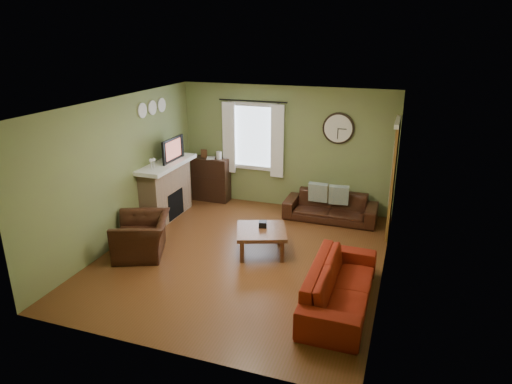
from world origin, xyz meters
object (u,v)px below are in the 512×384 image
(sofa_red, at_px, (340,285))
(armchair, at_px, (142,236))
(sofa_brown, at_px, (330,207))
(bookshelf, at_px, (211,179))
(coffee_table, at_px, (261,241))

(sofa_red, relative_size, armchair, 2.04)
(armchair, bearing_deg, sofa_brown, 109.95)
(bookshelf, xyz_separation_m, armchair, (-0.01, -2.84, -0.16))
(sofa_red, bearing_deg, bookshelf, 46.38)
(coffee_table, bearing_deg, bookshelf, 131.66)
(coffee_table, bearing_deg, sofa_brown, 65.67)
(bookshelf, distance_m, sofa_red, 4.78)
(sofa_red, xyz_separation_m, armchair, (-3.47, 0.45, 0.03))
(sofa_brown, height_order, sofa_red, sofa_red)
(sofa_red, relative_size, coffee_table, 2.50)
(bookshelf, distance_m, coffee_table, 2.90)
(armchair, bearing_deg, bookshelf, 156.95)
(sofa_brown, distance_m, armchair, 3.79)
(bookshelf, distance_m, sofa_brown, 2.79)
(bookshelf, xyz_separation_m, sofa_red, (3.45, -3.29, -0.19))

